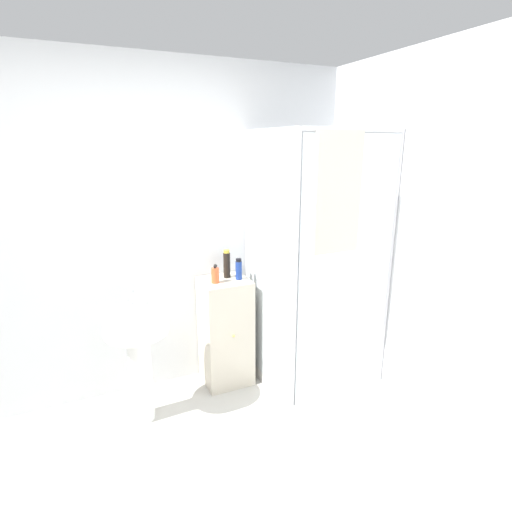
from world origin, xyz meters
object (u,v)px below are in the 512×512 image
(sink, at_px, (138,343))
(shampoo_bottle_blue, at_px, (239,269))
(soap_dispenser, at_px, (215,275))
(shampoo_bottle_tall_black, at_px, (227,264))

(sink, bearing_deg, shampoo_bottle_blue, 12.64)
(sink, xyz_separation_m, shampoo_bottle_blue, (0.82, 0.18, 0.36))
(sink, bearing_deg, soap_dispenser, 16.17)
(soap_dispenser, height_order, shampoo_bottle_tall_black, shampoo_bottle_tall_black)
(shampoo_bottle_tall_black, distance_m, shampoo_bottle_blue, 0.11)
(soap_dispenser, bearing_deg, sink, -163.83)
(soap_dispenser, distance_m, shampoo_bottle_blue, 0.19)
(sink, height_order, soap_dispenser, soap_dispenser)
(sink, relative_size, soap_dispenser, 6.46)
(sink, distance_m, shampoo_bottle_tall_black, 0.88)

